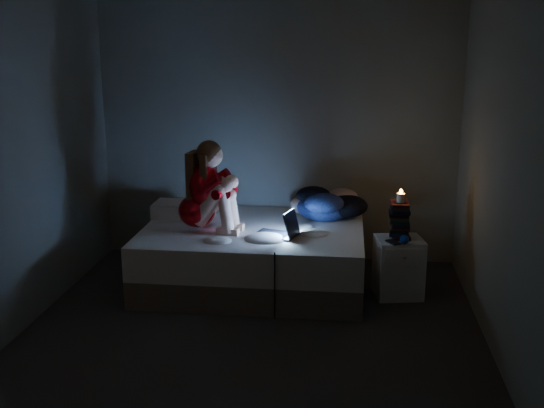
% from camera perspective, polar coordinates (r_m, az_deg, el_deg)
% --- Properties ---
extents(floor, '(3.60, 3.80, 0.02)m').
position_cam_1_polar(floor, '(5.22, -1.85, -11.42)').
color(floor, black).
rests_on(floor, ground).
extents(wall_back, '(3.60, 0.02, 2.60)m').
position_cam_1_polar(wall_back, '(6.65, 0.48, 6.16)').
color(wall_back, slate).
rests_on(wall_back, ground).
extents(wall_front, '(3.60, 0.02, 2.60)m').
position_cam_1_polar(wall_front, '(2.98, -7.47, -4.70)').
color(wall_front, slate).
rests_on(wall_front, ground).
extents(wall_left, '(0.02, 3.80, 2.60)m').
position_cam_1_polar(wall_left, '(5.36, -21.51, 3.07)').
color(wall_left, slate).
rests_on(wall_left, ground).
extents(wall_right, '(0.02, 3.80, 2.60)m').
position_cam_1_polar(wall_right, '(4.86, 19.63, 2.14)').
color(wall_right, slate).
rests_on(wall_right, ground).
extents(bed, '(2.00, 1.50, 0.55)m').
position_cam_1_polar(bed, '(6.13, -1.59, -4.47)').
color(bed, silver).
rests_on(bed, ground).
extents(pillow, '(0.48, 0.34, 0.14)m').
position_cam_1_polar(pillow, '(6.44, -8.02, -0.47)').
color(pillow, silver).
rests_on(pillow, bed).
extents(woman, '(0.55, 0.40, 0.83)m').
position_cam_1_polar(woman, '(5.91, -6.58, 1.64)').
color(woman, '#700201').
rests_on(woman, bed).
extents(laptop, '(0.41, 0.34, 0.25)m').
position_cam_1_polar(laptop, '(5.74, 0.29, -1.59)').
color(laptop, black).
rests_on(laptop, bed).
extents(clothes_pile, '(0.64, 0.57, 0.33)m').
position_cam_1_polar(clothes_pile, '(6.29, 4.53, 0.16)').
color(clothes_pile, '#0E0F57').
rests_on(clothes_pile, bed).
extents(nightstand, '(0.45, 0.42, 0.53)m').
position_cam_1_polar(nightstand, '(5.96, 10.90, -5.40)').
color(nightstand, silver).
rests_on(nightstand, ground).
extents(book_stack, '(0.19, 0.25, 0.33)m').
position_cam_1_polar(book_stack, '(5.87, 10.99, -1.34)').
color(book_stack, black).
rests_on(book_stack, nightstand).
extents(candle, '(0.07, 0.07, 0.08)m').
position_cam_1_polar(candle, '(5.82, 11.09, 0.59)').
color(candle, beige).
rests_on(candle, book_stack).
extents(phone, '(0.12, 0.16, 0.01)m').
position_cam_1_polar(phone, '(5.76, 10.22, -3.23)').
color(phone, black).
rests_on(phone, nightstand).
extents(blue_orb, '(0.08, 0.08, 0.08)m').
position_cam_1_polar(blue_orb, '(5.72, 11.12, -3.05)').
color(blue_orb, '#0D3695').
rests_on(blue_orb, nightstand).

